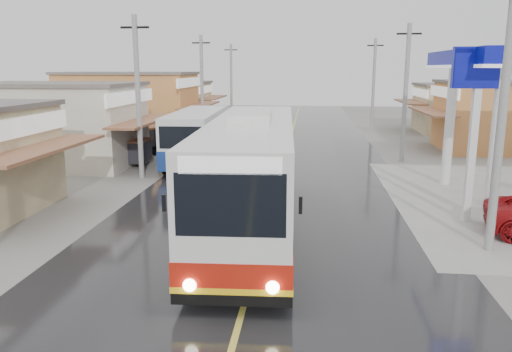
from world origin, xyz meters
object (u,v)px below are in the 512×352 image
at_px(coach_bus, 252,174).
at_px(tricycle_far, 156,138).
at_px(cyclist, 191,174).
at_px(second_bus, 197,136).
at_px(tricycle_near, 137,151).

relative_size(coach_bus, tricycle_far, 4.92).
height_order(coach_bus, cyclist, coach_bus).
height_order(coach_bus, second_bus, coach_bus).
relative_size(coach_bus, second_bus, 1.43).
height_order(coach_bus, tricycle_near, coach_bus).
relative_size(second_bus, tricycle_far, 3.45).
height_order(second_bus, cyclist, second_bus).
relative_size(tricycle_near, tricycle_far, 0.75).
relative_size(coach_bus, tricycle_near, 6.54).
bearing_deg(second_bus, tricycle_near, -162.89).
relative_size(cyclist, tricycle_near, 1.01).
bearing_deg(tricycle_near, second_bus, 20.21).
distance_m(tricycle_near, tricycle_far, 4.62).
bearing_deg(coach_bus, second_bus, 108.64).
height_order(second_bus, tricycle_far, second_bus).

